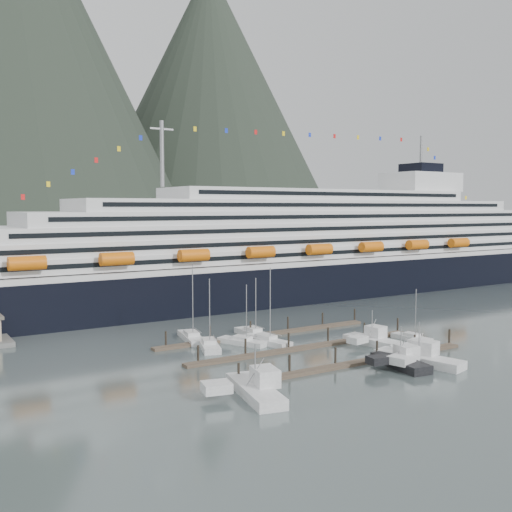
% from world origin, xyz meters
% --- Properties ---
extents(ground, '(1600.00, 1600.00, 0.00)m').
position_xyz_m(ground, '(0.00, 0.00, 0.00)').
color(ground, '#4C5959').
rests_on(ground, ground).
extents(mountains, '(870.00, 440.00, 420.00)m').
position_xyz_m(mountains, '(52.48, 588.54, 163.40)').
color(mountains, black).
rests_on(mountains, ground).
extents(cruise_ship, '(210.00, 30.40, 50.30)m').
position_xyz_m(cruise_ship, '(30.03, 54.94, 12.04)').
color(cruise_ship, black).
rests_on(cruise_ship, ground).
extents(dock_near, '(48.18, 2.28, 3.20)m').
position_xyz_m(dock_near, '(-4.93, -9.95, 0.31)').
color(dock_near, '#403529').
rests_on(dock_near, ground).
extents(dock_mid, '(48.18, 2.28, 3.20)m').
position_xyz_m(dock_mid, '(-4.93, 3.05, 0.31)').
color(dock_mid, '#403529').
rests_on(dock_mid, ground).
extents(dock_far, '(48.18, 2.28, 3.20)m').
position_xyz_m(dock_far, '(-4.93, 16.05, 0.31)').
color(dock_far, '#403529').
rests_on(dock_far, ground).
extents(sailboat_a, '(6.24, 10.67, 13.31)m').
position_xyz_m(sailboat_a, '(-19.66, 12.41, 0.44)').
color(sailboat_a, silver).
rests_on(sailboat_a, ground).
extents(sailboat_b, '(5.05, 11.54, 14.85)m').
position_xyz_m(sailboat_b, '(-8.96, 10.05, 0.44)').
color(sailboat_b, silver).
rests_on(sailboat_b, ground).
extents(sailboat_c, '(6.42, 9.95, 11.71)m').
position_xyz_m(sailboat_c, '(-13.02, 11.86, 0.41)').
color(sailboat_c, silver).
rests_on(sailboat_c, ground).
extents(sailboat_e, '(5.16, 11.66, 15.29)m').
position_xyz_m(sailboat_e, '(-19.44, 19.99, 0.45)').
color(sailboat_e, silver).
rests_on(sailboat_e, ground).
extents(sailboat_f, '(2.93, 10.04, 12.17)m').
position_xyz_m(sailboat_f, '(-7.45, 17.01, 0.43)').
color(sailboat_f, silver).
rests_on(sailboat_f, ground).
extents(sailboat_h, '(3.12, 8.42, 10.36)m').
position_xyz_m(sailboat_h, '(16.19, -2.35, 0.39)').
color(sailboat_h, silver).
rests_on(sailboat_h, ground).
extents(trawler_a, '(10.88, 14.74, 7.85)m').
position_xyz_m(trawler_a, '(-27.16, -14.96, 0.97)').
color(trawler_a, silver).
rests_on(trawler_a, ground).
extents(trawler_b, '(8.80, 11.53, 7.26)m').
position_xyz_m(trawler_b, '(0.16, -14.98, 0.92)').
color(trawler_b, black).
rests_on(trawler_b, ground).
extents(trawler_c, '(11.23, 15.19, 7.53)m').
position_xyz_m(trawler_c, '(4.23, -15.04, 0.94)').
color(trawler_c, silver).
rests_on(trawler_c, ground).
extents(trawler_e, '(8.68, 11.37, 7.10)m').
position_xyz_m(trawler_e, '(7.04, -1.09, 0.90)').
color(trawler_e, silver).
rests_on(trawler_e, ground).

